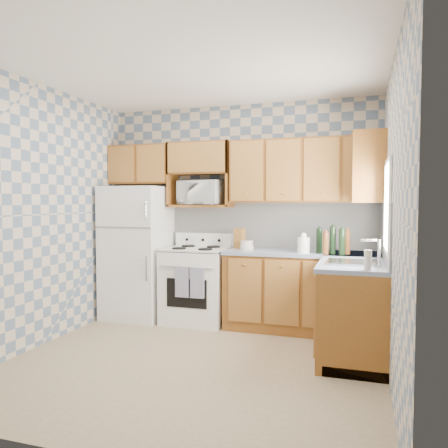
{
  "coord_description": "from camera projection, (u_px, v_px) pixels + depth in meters",
  "views": [
    {
      "loc": [
        1.45,
        -3.73,
        1.5
      ],
      "look_at": [
        0.05,
        0.75,
        1.25
      ],
      "focal_mm": 35.0,
      "sensor_mm": 36.0,
      "label": 1
    }
  ],
  "objects": [
    {
      "name": "upper_cabinets_back",
      "position": [
        305.0,
        171.0,
        5.09
      ],
      "size": [
        1.75,
        0.33,
        0.74
      ],
      "primitive_type": "cube",
      "color": "brown",
      "rests_on": "back_wall"
    },
    {
      "name": "stove_body",
      "position": [
        197.0,
        286.0,
        5.4
      ],
      "size": [
        0.76,
        0.65,
        0.9
      ],
      "primitive_type": "cube",
      "color": "white",
      "rests_on": "floor"
    },
    {
      "name": "base_cabinets_right",
      "position": [
        353.0,
        306.0,
        4.39
      ],
      "size": [
        0.6,
        1.6,
        0.88
      ],
      "primitive_type": "cube",
      "color": "brown",
      "rests_on": "floor"
    },
    {
      "name": "sink",
      "position": [
        354.0,
        263.0,
        4.03
      ],
      "size": [
        0.48,
        0.4,
        0.03
      ],
      "primitive_type": "cube",
      "color": "#B7B7BC",
      "rests_on": "countertop_right"
    },
    {
      "name": "countertop_right",
      "position": [
        354.0,
        261.0,
        4.37
      ],
      "size": [
        0.63,
        1.6,
        0.04
      ],
      "primitive_type": "cube",
      "color": "slate",
      "rests_on": "base_cabinets_right"
    },
    {
      "name": "microwave_shelf",
      "position": [
        201.0,
        206.0,
        5.5
      ],
      "size": [
        0.8,
        0.33,
        0.03
      ],
      "primitive_type": "cube",
      "color": "brown",
      "rests_on": "back_wall"
    },
    {
      "name": "floor",
      "position": [
        195.0,
        362.0,
        4.07
      ],
      "size": [
        3.4,
        3.4,
        0.0
      ],
      "primitive_type": "plane",
      "color": "#866F52",
      "rests_on": "ground"
    },
    {
      "name": "bottle_1",
      "position": [
        342.0,
        242.0,
        4.65
      ],
      "size": [
        0.07,
        0.07,
        0.28
      ],
      "primitive_type": "cylinder",
      "color": "black",
      "rests_on": "countertop_back"
    },
    {
      "name": "backguard",
      "position": [
        204.0,
        240.0,
        5.63
      ],
      "size": [
        0.76,
        0.08,
        0.17
      ],
      "primitive_type": "cube",
      "color": "white",
      "rests_on": "cooktop"
    },
    {
      "name": "backsplash_right",
      "position": [
        385.0,
        231.0,
        4.26
      ],
      "size": [
        0.02,
        1.6,
        0.56
      ],
      "primitive_type": "cube",
      "color": "silver",
      "rests_on": "right_wall"
    },
    {
      "name": "backsplash_back",
      "position": [
        271.0,
        225.0,
        5.4
      ],
      "size": [
        2.6,
        0.02,
        0.56
      ],
      "primitive_type": "cube",
      "color": "silver",
      "rests_on": "back_wall"
    },
    {
      "name": "knife_block",
      "position": [
        240.0,
        238.0,
        5.33
      ],
      "size": [
        0.13,
        0.13,
        0.24
      ],
      "primitive_type": "cube",
      "rotation": [
        0.0,
        0.0,
        -0.19
      ],
      "color": "brown",
      "rests_on": "countertop_back"
    },
    {
      "name": "microwave",
      "position": [
        202.0,
        193.0,
        5.49
      ],
      "size": [
        0.6,
        0.44,
        0.3
      ],
      "primitive_type": "imported",
      "rotation": [
        0.0,
        0.0,
        -0.14
      ],
      "color": "white",
      "rests_on": "microwave_shelf"
    },
    {
      "name": "back_wall",
      "position": [
        240.0,
        213.0,
        5.52
      ],
      "size": [
        3.4,
        0.02,
        2.7
      ],
      "primitive_type": "cube",
      "color": "slate",
      "rests_on": "ground"
    },
    {
      "name": "bottle_2",
      "position": [
        347.0,
        242.0,
        4.73
      ],
      "size": [
        0.07,
        0.07,
        0.26
      ],
      "primitive_type": "cylinder",
      "color": "brown",
      "rests_on": "countertop_back"
    },
    {
      "name": "cooktop",
      "position": [
        196.0,
        249.0,
        5.38
      ],
      "size": [
        0.76,
        0.65,
        0.02
      ],
      "primitive_type": "cube",
      "color": "silver",
      "rests_on": "stove_body"
    },
    {
      "name": "upper_cabinets_right",
      "position": [
        369.0,
        168.0,
        4.7
      ],
      "size": [
        0.33,
        0.7,
        0.74
      ],
      "primitive_type": "cube",
      "color": "brown",
      "rests_on": "right_wall"
    },
    {
      "name": "base_cabinets_back",
      "position": [
        302.0,
        293.0,
        5.04
      ],
      "size": [
        1.75,
        0.6,
        0.88
      ],
      "primitive_type": "cube",
      "color": "brown",
      "rests_on": "floor"
    },
    {
      "name": "bottle_4",
      "position": [
        319.0,
        241.0,
        4.84
      ],
      "size": [
        0.07,
        0.07,
        0.27
      ],
      "primitive_type": "cylinder",
      "color": "black",
      "rests_on": "countertop_back"
    },
    {
      "name": "bottle_3",
      "position": [
        326.0,
        244.0,
        4.69
      ],
      "size": [
        0.07,
        0.07,
        0.24
      ],
      "primitive_type": "cylinder",
      "color": "brown",
      "rests_on": "countertop_back"
    },
    {
      "name": "right_wall",
      "position": [
        393.0,
        219.0,
        3.49
      ],
      "size": [
        0.02,
        3.2,
        2.7
      ],
      "primitive_type": "cube",
      "color": "slate",
      "rests_on": "ground"
    },
    {
      "name": "soap_bottle",
      "position": [
        368.0,
        260.0,
        3.63
      ],
      "size": [
        0.06,
        0.06,
        0.17
      ],
      "primitive_type": "cylinder",
      "color": "beige",
      "rests_on": "countertop_right"
    },
    {
      "name": "upper_cabinets_fridge",
      "position": [
        142.0,
        165.0,
        5.72
      ],
      "size": [
        0.82,
        0.33,
        0.5
      ],
      "primitive_type": "cube",
      "color": "brown",
      "rests_on": "back_wall"
    },
    {
      "name": "bottle_0",
      "position": [
        333.0,
        240.0,
        4.74
      ],
      "size": [
        0.07,
        0.07,
        0.3
      ],
      "primitive_type": "cylinder",
      "color": "black",
      "rests_on": "countertop_back"
    },
    {
      "name": "window",
      "position": [
        388.0,
        206.0,
        3.92
      ],
      "size": [
        0.02,
        0.66,
        0.86
      ],
      "primitive_type": "cube",
      "color": "white",
      "rests_on": "right_wall"
    },
    {
      "name": "dish_towel_right",
      "position": [
        197.0,
        283.0,
        5.02
      ],
      "size": [
        0.17,
        0.02,
        0.35
      ],
      "primitive_type": "cube",
      "color": "navy",
      "rests_on": "stove_body"
    },
    {
      "name": "refrigerator",
      "position": [
        137.0,
        252.0,
        5.59
      ],
      "size": [
        0.75,
        0.7,
        1.68
      ],
      "primitive_type": "cube",
      "color": "white",
      "rests_on": "floor"
    },
    {
      "name": "dish_towel_left",
      "position": [
        182.0,
        282.0,
        5.08
      ],
      "size": [
        0.17,
        0.02,
        0.35
      ],
      "primitive_type": "cube",
      "color": "navy",
      "rests_on": "stove_body"
    },
    {
      "name": "electric_kettle",
      "position": [
        304.0,
        245.0,
        4.86
      ],
      "size": [
        0.14,
        0.14,
        0.17
      ],
      "primitive_type": "cylinder",
      "color": "white",
      "rests_on": "countertop_back"
    },
    {
      "name": "countertop_back",
      "position": [
        302.0,
        253.0,
        5.01
      ],
      "size": [
        1.77,
        0.63,
        0.04
      ],
      "primitive_type": "cube",
      "color": "slate",
      "rests_on": "base_cabinets_back"
    },
    {
      "name": "food_containers",
      "position": [
        247.0,
        245.0,
        5.18
      ],
      "size": [
        0.16,
        0.16,
        0.11
      ],
      "primitive_type": null,
      "color": "beige",
      "rests_on": "countertop_back"
    }
  ]
}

